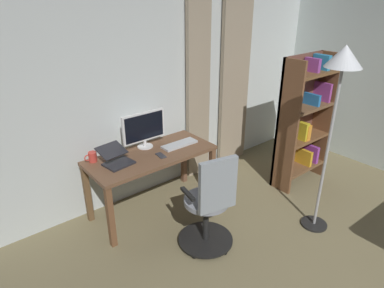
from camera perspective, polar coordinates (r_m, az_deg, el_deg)
name	(u,v)px	position (r m, az deg, el deg)	size (l,w,h in m)	color
back_room_partition	(167,82)	(4.22, -4.22, 10.36)	(5.10, 0.10, 2.70)	silver
curtain_left_panel	(235,79)	(4.85, 7.19, 10.73)	(0.51, 0.06, 2.47)	gray
curtain_right_panel	(198,87)	(4.41, 1.03, 9.51)	(0.35, 0.06, 2.47)	gray
desk	(151,162)	(3.82, -6.83, -2.95)	(1.42, 0.63, 0.73)	brown
office_chair	(210,207)	(3.31, 3.00, -10.49)	(0.56, 0.56, 1.05)	black
computer_monitor	(144,128)	(3.85, -8.08, 2.67)	(0.53, 0.18, 0.42)	white
computer_keyboard	(180,144)	(3.94, -2.11, -0.04)	(0.43, 0.15, 0.02)	#B7BCC1
laptop	(116,159)	(3.61, -12.64, -2.41)	(0.32, 0.36, 0.17)	#232328
cell_phone_by_monitor	(161,155)	(3.71, -5.26, -1.93)	(0.07, 0.14, 0.01)	#333338
mug_tea	(92,157)	(3.70, -16.40, -2.09)	(0.14, 0.09, 0.11)	#CC3D33
bookshelf	(302,121)	(4.58, 18.06, 3.69)	(0.79, 0.30, 1.68)	brown
floor_lamp	(341,78)	(3.41, 23.70, 10.16)	(0.33, 0.33, 1.94)	black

